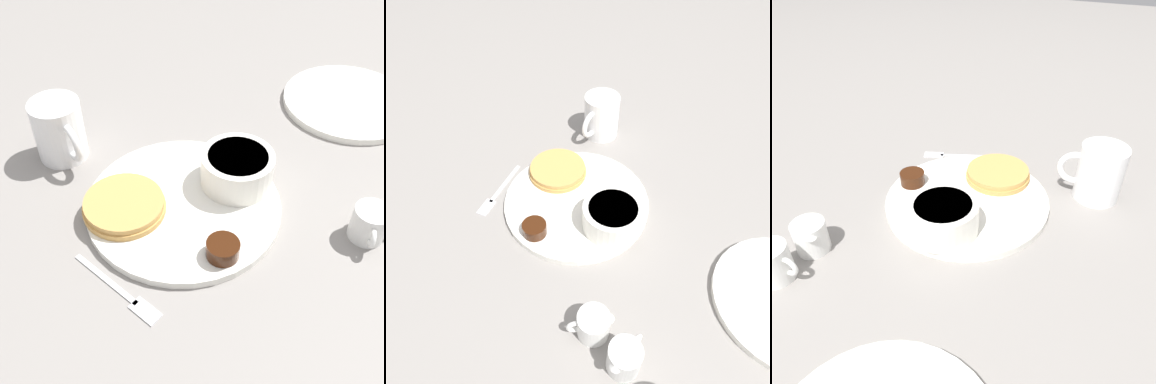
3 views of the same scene
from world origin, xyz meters
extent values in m
plane|color=gray|center=(0.00, 0.00, 0.00)|extent=(4.00, 4.00, 0.00)
cylinder|color=white|center=(0.00, 0.00, 0.01)|extent=(0.28, 0.28, 0.01)
cylinder|color=tan|center=(0.03, 0.08, 0.02)|extent=(0.12, 0.12, 0.01)
cylinder|color=tan|center=(0.03, 0.08, 0.03)|extent=(0.11, 0.11, 0.01)
cylinder|color=white|center=(0.00, -0.09, 0.04)|extent=(0.11, 0.11, 0.05)
cylinder|color=white|center=(0.00, -0.09, 0.06)|extent=(0.09, 0.09, 0.01)
cylinder|color=#38190A|center=(-0.11, 0.00, 0.02)|extent=(0.04, 0.04, 0.02)
cylinder|color=white|center=(-0.02, -0.11, 0.02)|extent=(0.04, 0.04, 0.02)
sphere|color=white|center=(-0.02, -0.11, 0.04)|extent=(0.02, 0.02, 0.02)
cylinder|color=white|center=(0.20, 0.11, 0.05)|extent=(0.08, 0.08, 0.10)
torus|color=white|center=(0.16, 0.11, 0.05)|extent=(0.06, 0.02, 0.06)
cylinder|color=white|center=(-0.16, -0.19, 0.02)|extent=(0.05, 0.05, 0.05)
torus|color=white|center=(-0.18, -0.18, 0.03)|extent=(0.03, 0.02, 0.03)
cone|color=white|center=(-0.15, -0.21, 0.05)|extent=(0.02, 0.02, 0.01)
cylinder|color=white|center=(-0.17, -0.25, 0.03)|extent=(0.05, 0.05, 0.06)
torus|color=white|center=(-0.14, -0.25, 0.03)|extent=(0.03, 0.01, 0.03)
cube|color=silver|center=(-0.06, 0.14, 0.00)|extent=(0.11, 0.05, 0.00)
cube|color=silver|center=(-0.13, 0.12, 0.00)|extent=(0.04, 0.03, 0.00)
camera|label=1|loc=(-0.42, 0.22, 0.50)|focal=45.00mm
camera|label=2|loc=(-0.34, -0.33, 0.55)|focal=35.00mm
camera|label=3|loc=(0.20, -0.46, 0.40)|focal=35.00mm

